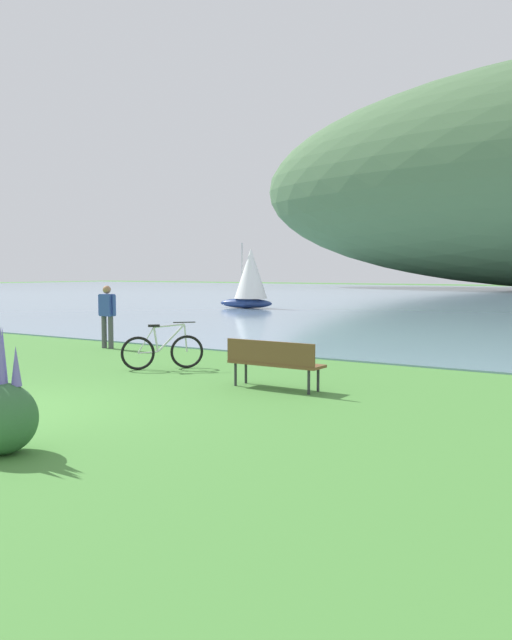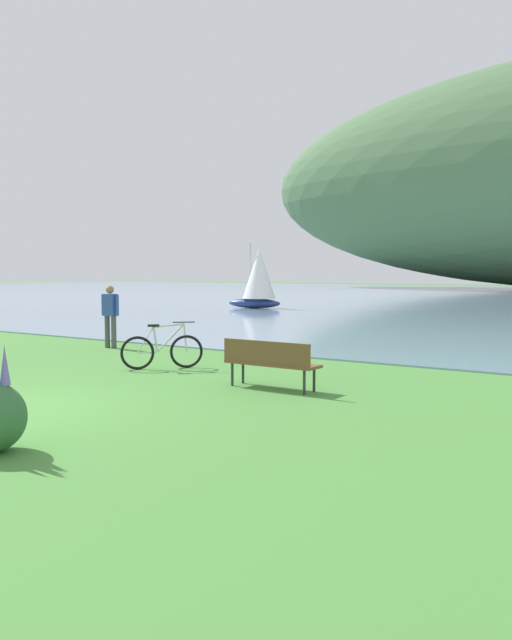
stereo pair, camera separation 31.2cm
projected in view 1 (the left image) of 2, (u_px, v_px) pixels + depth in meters
The scene contains 5 objects.
park_bench_near_camera at pixel (273, 360), 11.63m from camera, with size 1.80×0.50×0.88m.
bicycle_leaning_near_bench at pixel (163, 351), 14.04m from camera, with size 1.22×1.36×1.01m.
person_at_shoreline at pixel (107, 312), 17.82m from camera, with size 0.61×0.24×1.71m.
echium_bush_beside_closest at pixel (2, 413), 7.52m from camera, with size 0.80×0.80×1.53m.
sailboat_mid_bay at pixel (250, 277), 36.45m from camera, with size 3.21×2.16×3.64m.
Camera 1 is at (8.64, -5.94, 2.10)m, focal length 36.82 mm.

